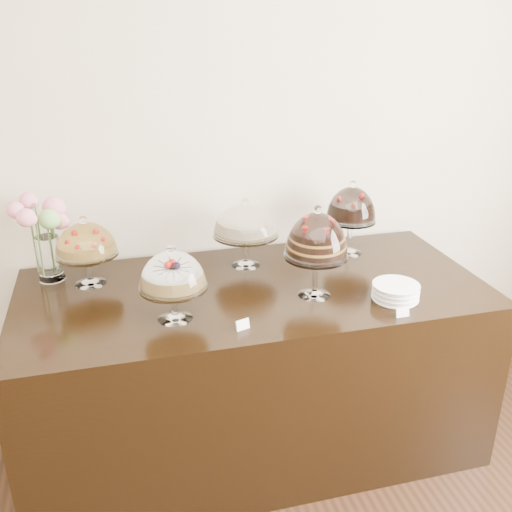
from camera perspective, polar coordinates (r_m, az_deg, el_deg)
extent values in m
cube|color=beige|center=(2.99, -7.00, 11.42)|extent=(5.00, 0.04, 3.00)
cube|color=black|center=(2.94, -0.25, -11.02)|extent=(2.20, 1.00, 0.90)
cone|color=white|center=(2.46, -8.09, -5.93)|extent=(0.15, 0.15, 0.02)
cylinder|color=white|center=(2.43, -8.18, -4.46)|extent=(0.03, 0.03, 0.12)
cylinder|color=white|center=(2.40, -8.26, -3.09)|extent=(0.29, 0.29, 0.01)
cylinder|color=#AC874C|center=(2.38, -8.31, -2.30)|extent=(0.24, 0.24, 0.06)
sphere|color=red|center=(2.39, -6.91, -1.06)|extent=(0.02, 0.02, 0.02)
sphere|color=red|center=(2.40, -9.66, -1.09)|extent=(0.02, 0.02, 0.02)
sphere|color=red|center=(2.30, -8.54, -2.09)|extent=(0.02, 0.02, 0.02)
sphere|color=white|center=(2.33, -8.50, 0.69)|extent=(0.04, 0.04, 0.04)
cone|color=white|center=(2.64, 5.84, -3.64)|extent=(0.15, 0.15, 0.02)
cylinder|color=white|center=(2.60, 5.92, -1.76)|extent=(0.03, 0.03, 0.17)
cylinder|color=white|center=(2.57, 6.00, 0.04)|extent=(0.29, 0.29, 0.01)
cylinder|color=black|center=(2.54, 6.06, 1.28)|extent=(0.21, 0.21, 0.11)
sphere|color=red|center=(2.55, 7.13, 2.85)|extent=(0.02, 0.02, 0.02)
sphere|color=red|center=(2.56, 5.34, 3.00)|extent=(0.02, 0.02, 0.02)
sphere|color=red|center=(2.49, 5.08, 2.38)|extent=(0.02, 0.02, 0.02)
sphere|color=red|center=(2.48, 6.92, 2.23)|extent=(0.02, 0.02, 0.02)
sphere|color=white|center=(2.49, 6.21, 4.63)|extent=(0.04, 0.04, 0.04)
cone|color=white|center=(2.94, -1.02, -0.66)|extent=(0.15, 0.15, 0.02)
cylinder|color=white|center=(2.91, -1.04, 0.83)|extent=(0.03, 0.03, 0.14)
cylinder|color=white|center=(2.88, -1.05, 2.23)|extent=(0.34, 0.34, 0.01)
cylinder|color=beige|center=(2.87, -1.05, 2.93)|extent=(0.27, 0.27, 0.06)
sphere|color=white|center=(2.82, -1.07, 5.41)|extent=(0.04, 0.04, 0.04)
cone|color=white|center=(3.13, 9.23, 0.57)|extent=(0.15, 0.15, 0.02)
cylinder|color=white|center=(3.10, 9.34, 2.13)|extent=(0.03, 0.03, 0.16)
cylinder|color=white|center=(3.07, 9.44, 3.61)|extent=(0.27, 0.27, 0.01)
cylinder|color=black|center=(3.06, 9.49, 4.44)|extent=(0.21, 0.21, 0.08)
sphere|color=red|center=(3.08, 10.35, 5.50)|extent=(0.02, 0.02, 0.02)
sphere|color=red|center=(3.06, 8.55, 5.51)|extent=(0.02, 0.02, 0.02)
sphere|color=red|center=(2.99, 9.76, 5.01)|extent=(0.02, 0.02, 0.02)
sphere|color=white|center=(3.01, 9.67, 7.08)|extent=(0.04, 0.04, 0.04)
cone|color=white|center=(2.85, -16.22, -2.39)|extent=(0.15, 0.15, 0.02)
cylinder|color=white|center=(2.82, -16.38, -1.03)|extent=(0.03, 0.03, 0.12)
cylinder|color=white|center=(2.80, -16.53, 0.24)|extent=(0.29, 0.29, 0.01)
cylinder|color=#B98C36|center=(2.79, -16.60, 0.75)|extent=(0.23, 0.23, 0.04)
sphere|color=red|center=(2.79, -15.43, 1.60)|extent=(0.02, 0.02, 0.02)
sphere|color=red|center=(2.83, -16.37, 1.81)|extent=(0.02, 0.02, 0.02)
sphere|color=red|center=(2.82, -17.60, 1.55)|extent=(0.02, 0.02, 0.02)
sphere|color=red|center=(2.76, -17.92, 1.07)|extent=(0.02, 0.02, 0.02)
sphere|color=red|center=(2.72, -16.98, 0.84)|extent=(0.02, 0.02, 0.02)
sphere|color=red|center=(2.74, -15.71, 1.11)|extent=(0.02, 0.02, 0.02)
sphere|color=white|center=(2.74, -16.93, 3.47)|extent=(0.04, 0.04, 0.04)
cylinder|color=white|center=(2.92, -19.95, -0.20)|extent=(0.11, 0.11, 0.22)
cylinder|color=#476B2D|center=(2.90, -19.40, 0.89)|extent=(0.01, 0.01, 0.25)
sphere|color=pink|center=(2.86, -19.03, 3.31)|extent=(0.08, 0.08, 0.08)
cylinder|color=#476B2D|center=(2.92, -19.68, 1.57)|extent=(0.01, 0.01, 0.30)
sphere|color=pink|center=(2.91, -19.58, 4.63)|extent=(0.10, 0.10, 0.10)
cylinder|color=#476B2D|center=(2.93, -20.79, 1.82)|extent=(0.01, 0.01, 0.34)
sphere|color=pink|center=(2.92, -21.82, 5.14)|extent=(0.08, 0.08, 0.08)
cylinder|color=#476B2D|center=(2.91, -21.33, 1.37)|extent=(0.01, 0.01, 0.32)
sphere|color=pink|center=(2.87, -22.92, 4.26)|extent=(0.08, 0.08, 0.08)
cylinder|color=#476B2D|center=(2.84, -20.85, 0.96)|extent=(0.01, 0.01, 0.32)
sphere|color=pink|center=(2.74, -22.01, 3.57)|extent=(0.09, 0.09, 0.09)
cylinder|color=#476B2D|center=(2.87, -19.87, 0.96)|extent=(0.01, 0.01, 0.28)
sphere|color=#70A851|center=(2.80, -19.98, 3.50)|extent=(0.10, 0.10, 0.10)
cylinder|color=white|center=(2.67, 13.72, -4.13)|extent=(0.20, 0.20, 0.01)
cylinder|color=white|center=(2.67, 13.74, -3.92)|extent=(0.19, 0.19, 0.01)
cylinder|color=white|center=(2.66, 13.76, -3.71)|extent=(0.20, 0.20, 0.01)
cylinder|color=white|center=(2.66, 13.79, -3.50)|extent=(0.19, 0.19, 0.01)
cylinder|color=white|center=(2.65, 13.81, -3.28)|extent=(0.20, 0.20, 0.01)
cylinder|color=white|center=(2.65, 13.83, -3.07)|extent=(0.19, 0.19, 0.01)
cylinder|color=white|center=(2.64, 13.85, -2.86)|extent=(0.20, 0.20, 0.01)
cube|color=white|center=(2.35, -1.34, -6.88)|extent=(0.06, 0.03, 0.04)
cube|color=white|center=(2.52, 14.45, -5.46)|extent=(0.06, 0.02, 0.04)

